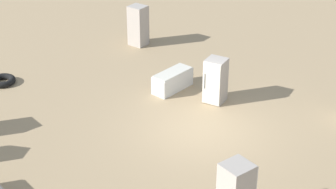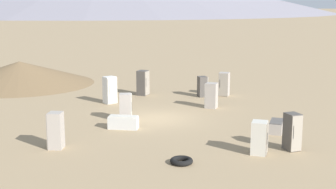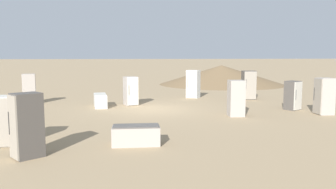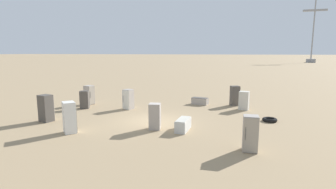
{
  "view_description": "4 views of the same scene",
  "coord_description": "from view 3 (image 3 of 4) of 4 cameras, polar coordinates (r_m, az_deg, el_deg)",
  "views": [
    {
      "loc": [
        8.95,
        -12.44,
        9.29
      ],
      "look_at": [
        -1.28,
        -0.15,
        0.87
      ],
      "focal_mm": 60.0,
      "sensor_mm": 36.0,
      "label": 1
    },
    {
      "loc": [
        -26.27,
        -4.02,
        6.68
      ],
      "look_at": [
        0.12,
        -0.54,
        1.41
      ],
      "focal_mm": 50.0,
      "sensor_mm": 36.0,
      "label": 2
    },
    {
      "loc": [
        -3.87,
        -16.14,
        2.65
      ],
      "look_at": [
        0.91,
        0.18,
        0.71
      ],
      "focal_mm": 35.0,
      "sensor_mm": 36.0,
      "label": 3
    },
    {
      "loc": [
        -5.96,
        16.26,
        4.62
      ],
      "look_at": [
        -0.65,
        -1.41,
        1.62
      ],
      "focal_mm": 28.0,
      "sensor_mm": 36.0,
      "label": 4
    }
  ],
  "objects": [
    {
      "name": "discarded_fridge_6",
      "position": [
        18.28,
        -6.5,
        0.62
      ],
      "size": [
        0.78,
        0.8,
        1.58
      ],
      "rotation": [
        0.0,
        0.0,
        3.33
      ],
      "color": "#A89E93",
      "rests_on": "ground_plane"
    },
    {
      "name": "discarded_fridge_7",
      "position": [
        20.23,
        -23.03,
        0.9
      ],
      "size": [
        0.72,
        0.71,
        1.71
      ],
      "rotation": [
        0.0,
        0.0,
        0.06
      ],
      "color": "#A89E93",
      "rests_on": "ground_plane"
    },
    {
      "name": "discarded_fridge_9",
      "position": [
        11.04,
        -26.52,
        -4.09
      ],
      "size": [
        0.85,
        0.82,
        1.5
      ],
      "rotation": [
        0.0,
        0.0,
        2.97
      ],
      "color": "beige",
      "rests_on": "ground_plane"
    },
    {
      "name": "discarded_fridge_1",
      "position": [
        15.09,
        11.76,
        -0.63
      ],
      "size": [
        0.81,
        0.86,
        1.62
      ],
      "rotation": [
        0.0,
        0.0,
        6.06
      ],
      "color": "#A89E93",
      "rests_on": "ground_plane"
    },
    {
      "name": "discarded_fridge_10",
      "position": [
        17.69,
        20.9,
        -0.15
      ],
      "size": [
        0.85,
        0.82,
        1.46
      ],
      "rotation": [
        0.0,
        0.0,
        3.52
      ],
      "color": "#4C4742",
      "rests_on": "ground_plane"
    },
    {
      "name": "discarded_fridge_3",
      "position": [
        21.45,
        4.39,
        1.82
      ],
      "size": [
        1.0,
        1.0,
        1.81
      ],
      "rotation": [
        0.0,
        0.0,
        2.39
      ],
      "color": "white",
      "rests_on": "ground_plane"
    },
    {
      "name": "discarded_fridge_8",
      "position": [
        16.85,
        25.56,
        -0.27
      ],
      "size": [
        0.82,
        0.82,
        1.7
      ],
      "rotation": [
        0.0,
        0.0,
        1.37
      ],
      "color": "#A89E93",
      "rests_on": "ground_plane"
    },
    {
      "name": "discarded_fridge_5",
      "position": [
        10.03,
        -5.59,
        -7.06
      ],
      "size": [
        1.53,
        0.9,
        0.6
      ],
      "rotation": [
        0.0,
        0.0,
        1.39
      ],
      "color": "#A89E93",
      "rests_on": "ground_plane"
    },
    {
      "name": "discarded_fridge_4",
      "position": [
        21.28,
        13.88,
        1.61
      ],
      "size": [
        0.92,
        0.87,
        1.81
      ],
      "rotation": [
        0.0,
        0.0,
        2.91
      ],
      "color": "#4C4742",
      "rests_on": "ground_plane"
    },
    {
      "name": "discarded_fridge_2",
      "position": [
        17.88,
        -11.71,
        -1.02
      ],
      "size": [
        0.67,
        1.6,
        0.7
      ],
      "rotation": [
        0.0,
        0.0,
        3.12
      ],
      "color": "silver",
      "rests_on": "ground_plane"
    },
    {
      "name": "discarded_fridge_0",
      "position": [
        9.43,
        -23.39,
        -4.97
      ],
      "size": [
        0.91,
        0.84,
        1.72
      ],
      "rotation": [
        0.0,
        0.0,
        2.06
      ],
      "color": "#4C4742",
      "rests_on": "ground_plane"
    },
    {
      "name": "dirt_mound",
      "position": [
        32.58,
        9.29,
        3.41
      ],
      "size": [
        12.19,
        12.19,
        1.88
      ],
      "color": "brown",
      "rests_on": "ground_plane"
    },
    {
      "name": "ground_plane",
      "position": [
        16.81,
        -2.79,
        -2.57
      ],
      "size": [
        1000.0,
        1000.0,
        0.0
      ],
      "primitive_type": "plane",
      "color": "#9E8460"
    }
  ]
}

